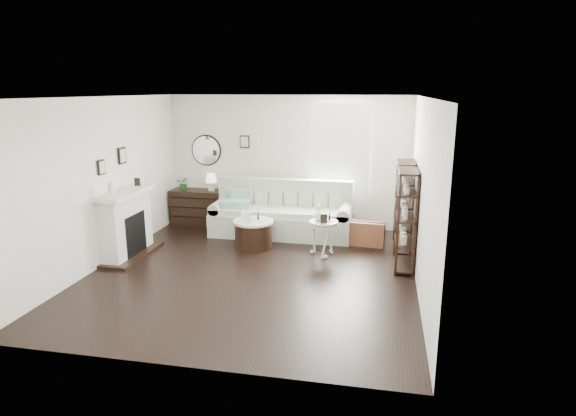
% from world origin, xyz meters
% --- Properties ---
extents(room, '(5.50, 5.50, 5.50)m').
position_xyz_m(room, '(0.73, 2.70, 1.60)').
color(room, black).
rests_on(room, ground).
extents(fireplace, '(0.50, 1.40, 1.84)m').
position_xyz_m(fireplace, '(-2.32, 0.30, 0.54)').
color(fireplace, silver).
rests_on(fireplace, ground).
extents(shelf_unit_far, '(0.30, 0.80, 1.60)m').
position_xyz_m(shelf_unit_far, '(2.33, 1.55, 0.80)').
color(shelf_unit_far, black).
rests_on(shelf_unit_far, ground).
extents(shelf_unit_near, '(0.30, 0.80, 1.60)m').
position_xyz_m(shelf_unit_near, '(2.33, 0.65, 0.80)').
color(shelf_unit_near, black).
rests_on(shelf_unit_near, ground).
extents(sofa, '(2.73, 0.95, 1.06)m').
position_xyz_m(sofa, '(0.02, 2.08, 0.35)').
color(sofa, '#B2BDA9').
rests_on(sofa, ground).
extents(quilt, '(0.63, 0.55, 0.14)m').
position_xyz_m(quilt, '(-0.87, 1.95, 0.62)').
color(quilt, teal).
rests_on(quilt, sofa).
extents(suitcase, '(0.69, 0.30, 0.45)m').
position_xyz_m(suitcase, '(1.69, 1.66, 0.22)').
color(suitcase, brown).
rests_on(suitcase, ground).
extents(dresser, '(1.11, 0.48, 0.74)m').
position_xyz_m(dresser, '(-1.89, 2.47, 0.37)').
color(dresser, black).
rests_on(dresser, ground).
extents(table_lamp, '(0.26, 0.26, 0.37)m').
position_xyz_m(table_lamp, '(-1.57, 2.47, 0.92)').
color(table_lamp, '#EEDFC8').
rests_on(table_lamp, dresser).
extents(potted_plant, '(0.26, 0.23, 0.28)m').
position_xyz_m(potted_plant, '(-2.17, 2.42, 0.88)').
color(potted_plant, '#174F16').
rests_on(potted_plant, dresser).
extents(drum_table, '(0.73, 0.73, 0.51)m').
position_xyz_m(drum_table, '(-0.31, 1.15, 0.26)').
color(drum_table, black).
rests_on(drum_table, ground).
extents(pedestal_table, '(0.51, 0.51, 0.61)m').
position_xyz_m(pedestal_table, '(0.98, 0.99, 0.56)').
color(pedestal_table, silver).
rests_on(pedestal_table, ground).
extents(eiffel_drum, '(0.12, 0.12, 0.19)m').
position_xyz_m(eiffel_drum, '(-0.23, 1.20, 0.60)').
color(eiffel_drum, black).
rests_on(eiffel_drum, drum_table).
extents(bottle_drum, '(0.06, 0.06, 0.27)m').
position_xyz_m(bottle_drum, '(-0.50, 1.07, 0.64)').
color(bottle_drum, silver).
rests_on(bottle_drum, drum_table).
extents(card_frame_drum, '(0.15, 0.07, 0.20)m').
position_xyz_m(card_frame_drum, '(-0.36, 0.97, 0.61)').
color(card_frame_drum, silver).
rests_on(card_frame_drum, drum_table).
extents(eiffel_ped, '(0.13, 0.13, 0.18)m').
position_xyz_m(eiffel_ped, '(1.08, 1.02, 0.70)').
color(eiffel_ped, black).
rests_on(eiffel_ped, pedestal_table).
extents(flask_ped, '(0.15, 0.15, 0.28)m').
position_xyz_m(flask_ped, '(0.89, 1.01, 0.75)').
color(flask_ped, silver).
rests_on(flask_ped, pedestal_table).
extents(card_frame_ped, '(0.13, 0.08, 0.16)m').
position_xyz_m(card_frame_ped, '(1.00, 0.86, 0.69)').
color(card_frame_ped, black).
rests_on(card_frame_ped, pedestal_table).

